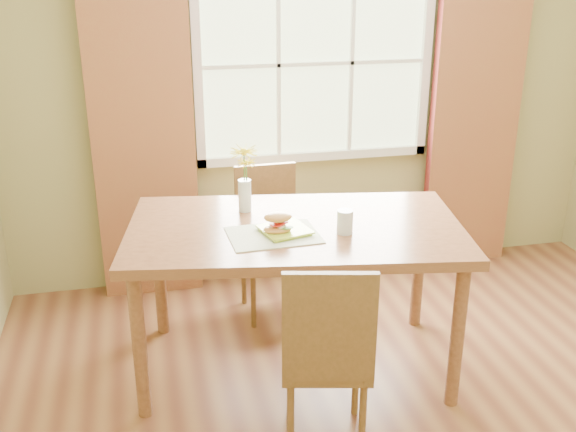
% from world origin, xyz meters
% --- Properties ---
extents(room, '(4.24, 3.84, 2.74)m').
position_xyz_m(room, '(0.00, 0.00, 1.35)').
color(room, brown).
rests_on(room, ground).
extents(window, '(1.62, 0.06, 1.32)m').
position_xyz_m(window, '(0.00, 1.87, 1.50)').
color(window, beige).
rests_on(window, room).
extents(curtain_left, '(0.65, 0.08, 2.20)m').
position_xyz_m(curtain_left, '(-1.15, 1.78, 1.10)').
color(curtain_left, maroon).
rests_on(curtain_left, room).
extents(curtain_right, '(0.65, 0.08, 2.20)m').
position_xyz_m(curtain_right, '(1.15, 1.78, 1.10)').
color(curtain_right, maroon).
rests_on(curtain_right, room).
extents(dining_table, '(1.88, 1.25, 0.85)m').
position_xyz_m(dining_table, '(-0.41, 0.68, 0.76)').
color(dining_table, brown).
rests_on(dining_table, room).
extents(chair_near, '(0.48, 0.48, 0.97)m').
position_xyz_m(chair_near, '(-0.43, -0.02, 0.53)').
color(chair_near, brown).
rests_on(chair_near, room).
extents(chair_far, '(0.40, 0.40, 0.94)m').
position_xyz_m(chair_far, '(-0.41, 1.38, 0.52)').
color(chair_far, brown).
rests_on(chair_far, room).
extents(placemat, '(0.46, 0.35, 0.01)m').
position_xyz_m(placemat, '(-0.55, 0.57, 0.85)').
color(placemat, beige).
rests_on(placemat, dining_table).
extents(plate, '(0.28, 0.28, 0.01)m').
position_xyz_m(plate, '(-0.49, 0.59, 0.86)').
color(plate, '#ACC731').
rests_on(plate, placemat).
extents(croissant_sandwich, '(0.15, 0.10, 0.11)m').
position_xyz_m(croissant_sandwich, '(-0.53, 0.57, 0.92)').
color(croissant_sandwich, gold).
rests_on(croissant_sandwich, plate).
extents(water_glass, '(0.08, 0.08, 0.12)m').
position_xyz_m(water_glass, '(-0.19, 0.53, 0.91)').
color(water_glass, silver).
rests_on(water_glass, dining_table).
extents(flower_vase, '(0.15, 0.15, 0.37)m').
position_xyz_m(flower_vase, '(-0.63, 0.95, 1.07)').
color(flower_vase, silver).
rests_on(flower_vase, dining_table).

